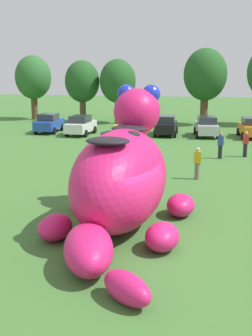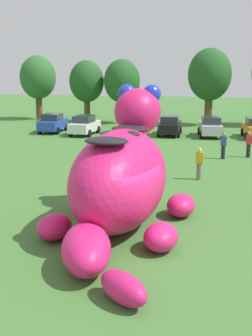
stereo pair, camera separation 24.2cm
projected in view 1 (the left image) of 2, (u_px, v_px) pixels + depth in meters
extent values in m
plane|color=#427533|center=(135.00, 243.00, 14.93)|extent=(160.00, 160.00, 0.00)
ellipsoid|color=#E01E6B|center=(120.00, 179.00, 16.07)|extent=(3.45, 6.54, 3.61)
ellipsoid|color=#E01E6B|center=(137.00, 112.00, 18.18)|extent=(1.99, 2.17, 1.91)
sphere|color=#1E33CC|center=(126.00, 94.00, 18.41)|extent=(0.76, 0.76, 0.76)
sphere|color=#1E33CC|center=(151.00, 94.00, 18.17)|extent=(0.76, 0.76, 0.76)
ellipsoid|color=black|center=(130.00, 129.00, 17.08)|extent=(1.49, 1.21, 0.24)
ellipsoid|color=black|center=(120.00, 134.00, 15.71)|extent=(1.49, 1.21, 0.24)
ellipsoid|color=black|center=(108.00, 141.00, 14.19)|extent=(1.49, 1.21, 0.24)
ellipsoid|color=#E01E6B|center=(85.00, 198.00, 18.52)|extent=(1.16, 1.59, 0.88)
ellipsoid|color=#E01E6B|center=(181.00, 205.00, 17.58)|extent=(1.16, 1.59, 0.88)
ellipsoid|color=#E01E6B|center=(55.00, 227.00, 15.13)|extent=(1.16, 1.59, 0.88)
ellipsoid|color=#E01E6B|center=(162.00, 237.00, 14.27)|extent=(1.16, 1.59, 0.88)
ellipsoid|color=#E01E6B|center=(88.00, 249.00, 12.83)|extent=(2.26, 3.20, 1.27)
ellipsoid|color=#E01E6B|center=(127.00, 288.00, 11.05)|extent=(1.76, 1.67, 0.77)
cube|color=#2347B7|center=(49.00, 124.00, 40.61)|extent=(1.92, 4.18, 0.80)
cube|color=#2D333D|center=(48.00, 117.00, 40.31)|extent=(1.60, 2.04, 0.60)
cylinder|color=black|center=(45.00, 127.00, 42.05)|extent=(0.27, 0.65, 0.64)
cylinder|color=black|center=(62.00, 127.00, 41.80)|extent=(0.27, 0.65, 0.64)
cylinder|color=black|center=(36.00, 130.00, 39.60)|extent=(0.27, 0.65, 0.64)
cylinder|color=black|center=(54.00, 131.00, 39.35)|extent=(0.27, 0.65, 0.64)
cube|color=white|center=(81.00, 127.00, 39.05)|extent=(1.83, 4.15, 0.80)
cube|color=#2D333D|center=(80.00, 119.00, 38.76)|extent=(1.56, 2.01, 0.60)
cylinder|color=black|center=(77.00, 129.00, 40.54)|extent=(0.26, 0.65, 0.64)
cylinder|color=black|center=(94.00, 130.00, 40.15)|extent=(0.26, 0.65, 0.64)
cylinder|color=black|center=(67.00, 133.00, 38.13)|extent=(0.26, 0.65, 0.64)
cylinder|color=black|center=(86.00, 134.00, 37.74)|extent=(0.26, 0.65, 0.64)
cube|color=yellow|center=(125.00, 127.00, 38.79)|extent=(2.32, 4.31, 0.80)
cube|color=#2D333D|center=(124.00, 119.00, 38.49)|extent=(1.78, 2.18, 0.60)
cylinder|color=black|center=(116.00, 130.00, 40.15)|extent=(0.34, 0.67, 0.64)
cylinder|color=black|center=(135.00, 130.00, 40.07)|extent=(0.34, 0.67, 0.64)
cylinder|color=black|center=(114.00, 134.00, 37.67)|extent=(0.34, 0.67, 0.64)
cylinder|color=black|center=(134.00, 134.00, 37.59)|extent=(0.34, 0.67, 0.64)
cube|color=black|center=(166.00, 127.00, 38.88)|extent=(1.87, 4.17, 0.80)
cube|color=#2D333D|center=(166.00, 119.00, 38.58)|extent=(1.57, 2.03, 0.60)
cylinder|color=black|center=(158.00, 129.00, 40.33)|extent=(0.27, 0.65, 0.64)
cylinder|color=black|center=(176.00, 130.00, 40.06)|extent=(0.27, 0.65, 0.64)
cylinder|color=black|center=(155.00, 133.00, 37.88)|extent=(0.27, 0.65, 0.64)
cylinder|color=black|center=(175.00, 134.00, 37.61)|extent=(0.27, 0.65, 0.64)
cube|color=#B7BABF|center=(206.00, 128.00, 38.15)|extent=(2.21, 4.28, 0.80)
cube|color=#2D333D|center=(207.00, 120.00, 37.85)|extent=(1.74, 2.14, 0.60)
cylinder|color=black|center=(195.00, 131.00, 39.54)|extent=(0.32, 0.67, 0.64)
cylinder|color=black|center=(214.00, 131.00, 39.41)|extent=(0.32, 0.67, 0.64)
cylinder|color=black|center=(197.00, 135.00, 37.07)|extent=(0.32, 0.67, 0.64)
cylinder|color=black|center=(218.00, 135.00, 36.94)|extent=(0.32, 0.67, 0.64)
cube|color=orange|center=(251.00, 129.00, 37.50)|extent=(2.12, 4.26, 0.80)
cube|color=#2D333D|center=(252.00, 121.00, 37.20)|extent=(1.70, 2.12, 0.60)
cylinder|color=black|center=(238.00, 132.00, 38.90)|extent=(0.31, 0.66, 0.64)
cylinder|color=black|center=(243.00, 136.00, 36.43)|extent=(0.31, 0.66, 0.64)
cylinder|color=brown|center=(35.00, 108.00, 50.78)|extent=(0.72, 0.72, 2.54)
ellipsoid|color=#2D662D|center=(33.00, 77.00, 50.01)|extent=(4.06, 4.06, 4.87)
cylinder|color=brown|center=(83.00, 111.00, 48.40)|extent=(0.67, 0.67, 2.33)
ellipsoid|color=#235623|center=(82.00, 81.00, 47.70)|extent=(3.73, 3.73, 4.47)
cylinder|color=brown|center=(118.00, 112.00, 47.16)|extent=(0.68, 0.68, 2.37)
ellipsoid|color=#235623|center=(118.00, 81.00, 46.44)|extent=(3.79, 3.79, 4.54)
cylinder|color=brown|center=(204.00, 112.00, 45.65)|extent=(0.78, 0.78, 2.74)
ellipsoid|color=#235623|center=(205.00, 74.00, 44.82)|extent=(4.38, 4.38, 5.25)
cylinder|color=black|center=(245.00, 150.00, 29.32)|extent=(0.26, 0.26, 0.88)
cube|color=red|center=(246.00, 139.00, 29.16)|extent=(0.38, 0.22, 0.60)
sphere|color=tan|center=(246.00, 133.00, 29.07)|extent=(0.22, 0.22, 0.22)
cylinder|color=black|center=(220.00, 152.00, 28.79)|extent=(0.26, 0.26, 0.88)
cube|color=#2D4CA5|center=(221.00, 141.00, 28.62)|extent=(0.38, 0.22, 0.60)
sphere|color=#9E7051|center=(221.00, 134.00, 28.53)|extent=(0.22, 0.22, 0.22)
cylinder|color=#726656|center=(197.00, 171.00, 23.40)|extent=(0.26, 0.26, 0.88)
cube|color=gold|center=(198.00, 157.00, 23.24)|extent=(0.38, 0.22, 0.60)
sphere|color=beige|center=(198.00, 150.00, 23.14)|extent=(0.22, 0.22, 0.22)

